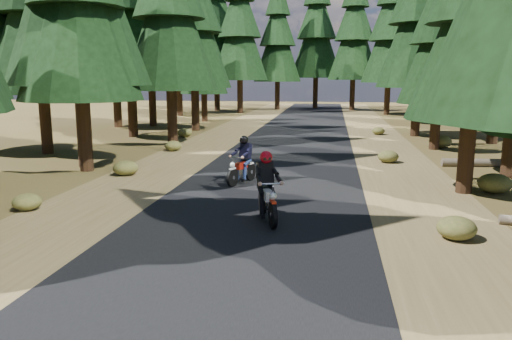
% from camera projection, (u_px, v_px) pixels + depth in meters
% --- Properties ---
extents(ground, '(120.00, 120.00, 0.00)m').
position_uv_depth(ground, '(247.00, 226.00, 12.00)').
color(ground, '#4B3B1A').
rests_on(ground, ground).
extents(road, '(6.00, 100.00, 0.01)m').
position_uv_depth(road, '(272.00, 183.00, 16.86)').
color(road, black).
rests_on(road, ground).
extents(shoulder_l, '(3.20, 100.00, 0.01)m').
position_uv_depth(shoulder_l, '(142.00, 179.00, 17.54)').
color(shoulder_l, brown).
rests_on(shoulder_l, ground).
extents(shoulder_r, '(3.20, 100.00, 0.01)m').
position_uv_depth(shoulder_r, '(412.00, 187.00, 16.18)').
color(shoulder_r, brown).
rests_on(shoulder_r, ground).
extents(pine_forest, '(34.59, 55.08, 16.32)m').
position_uv_depth(pine_forest, '(303.00, 5.00, 30.99)').
color(pine_forest, black).
rests_on(pine_forest, ground).
extents(log_near, '(5.09, 0.76, 0.32)m').
position_uv_depth(log_near, '(507.00, 163.00, 19.82)').
color(log_near, '#4C4233').
rests_on(log_near, ground).
extents(understory_shrubs, '(15.03, 31.11, 0.66)m').
position_uv_depth(understory_shrubs, '(326.00, 166.00, 18.49)').
color(understory_shrubs, '#474C1E').
rests_on(understory_shrubs, ground).
extents(rider_lead, '(1.19, 2.03, 1.73)m').
position_uv_depth(rider_lead, '(267.00, 198.00, 12.31)').
color(rider_lead, silver).
rests_on(rider_lead, road).
extents(rider_follow, '(1.14, 1.87, 1.60)m').
position_uv_depth(rider_follow, '(242.00, 168.00, 16.67)').
color(rider_follow, maroon).
rests_on(rider_follow, road).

